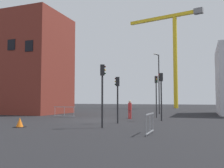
# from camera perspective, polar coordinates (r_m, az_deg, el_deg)

# --- Properties ---
(ground) EXTENTS (160.00, 160.00, 0.00)m
(ground) POSITION_cam_1_polar(r_m,az_deg,el_deg) (21.92, -4.15, -8.34)
(ground) COLOR black
(brick_building) EXTENTS (8.56, 7.86, 12.99)m
(brick_building) POSITION_cam_1_polar(r_m,az_deg,el_deg) (34.88, -17.82, 4.27)
(brick_building) COLOR maroon
(brick_building) RESTS_ON ground
(construction_crane) EXTENTS (16.71, 4.62, 20.96)m
(construction_crane) POSITION_cam_1_polar(r_m,az_deg,el_deg) (57.01, 13.89, 8.86)
(construction_crane) COLOR yellow
(construction_crane) RESTS_ON ground
(streetlamp_tall) EXTENTS (0.50, 1.50, 7.66)m
(streetlamp_tall) POSITION_cam_1_polar(r_m,az_deg,el_deg) (32.49, 10.61, 1.10)
(streetlamp_tall) COLOR #2D2D30
(streetlamp_tall) RESTS_ON ground
(traffic_light_near) EXTENTS (0.39, 0.33, 4.08)m
(traffic_light_near) POSITION_cam_1_polar(r_m,az_deg,el_deg) (16.10, -2.21, -0.30)
(traffic_light_near) COLOR #232326
(traffic_light_near) RESTS_ON ground
(traffic_light_crosswalk) EXTENTS (0.39, 0.30, 3.56)m
(traffic_light_crosswalk) POSITION_cam_1_polar(r_m,az_deg,el_deg) (19.11, 1.27, -1.79)
(traffic_light_crosswalk) COLOR #232326
(traffic_light_crosswalk) RESTS_ON ground
(traffic_light_island) EXTENTS (0.39, 0.33, 4.11)m
(traffic_light_island) POSITION_cam_1_polar(r_m,az_deg,el_deg) (21.90, 11.19, -1.07)
(traffic_light_island) COLOR #232326
(traffic_light_island) RESTS_ON ground
(traffic_light_median) EXTENTS (0.34, 0.39, 4.22)m
(traffic_light_median) POSITION_cam_1_polar(r_m,az_deg,el_deg) (25.63, 10.11, -1.30)
(traffic_light_median) COLOR #2D2D30
(traffic_light_median) RESTS_ON ground
(pedestrian_walking) EXTENTS (0.34, 0.34, 1.73)m
(pedestrian_walking) POSITION_cam_1_polar(r_m,az_deg,el_deg) (23.74, 4.11, -5.54)
(pedestrian_walking) COLOR red
(pedestrian_walking) RESTS_ON ground
(safety_barrier_front) EXTENTS (0.06, 1.92, 1.08)m
(safety_barrier_front) POSITION_cam_1_polar(r_m,az_deg,el_deg) (13.33, 8.66, -8.92)
(safety_barrier_front) COLOR gray
(safety_barrier_front) RESTS_ON ground
(safety_barrier_right_run) EXTENTS (2.46, 0.19, 1.08)m
(safety_barrier_right_run) POSITION_cam_1_polar(r_m,az_deg,el_deg) (26.66, -10.88, -6.23)
(safety_barrier_right_run) COLOR #9EA0A5
(safety_barrier_right_run) RESTS_ON ground
(traffic_cone_orange) EXTENTS (0.63, 0.63, 0.64)m
(traffic_cone_orange) POSITION_cam_1_polar(r_m,az_deg,el_deg) (17.54, -20.40, -8.32)
(traffic_cone_orange) COLOR black
(traffic_cone_orange) RESTS_ON ground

